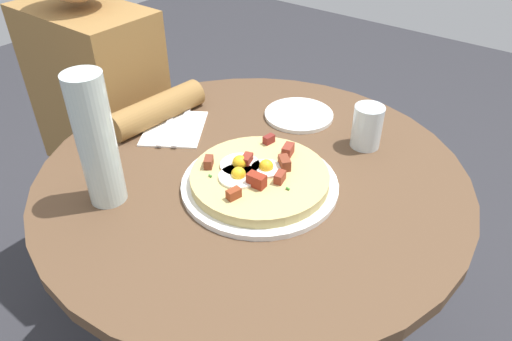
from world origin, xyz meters
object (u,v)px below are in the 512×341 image
object	(u,v)px
knife	(181,127)
water_bottle	(96,141)
breakfast_pizza	(259,176)
person_seated	(110,146)
water_glass	(367,127)
dining_table	(253,227)
salt_shaker	(115,127)
pizza_plate	(260,184)
fork	(167,126)
bread_plate	(299,115)

from	to	relation	value
knife	water_bottle	world-z (taller)	water_bottle
breakfast_pizza	person_seated	bearing A→B (deg)	-7.44
breakfast_pizza	water_glass	bearing A→B (deg)	-110.21
person_seated	water_glass	size ratio (longest dim) A/B	11.28
dining_table	knife	distance (m)	0.30
person_seated	water_glass	xyz separation A→B (m)	(-0.74, -0.19, 0.25)
dining_table	breakfast_pizza	size ratio (longest dim) A/B	3.26
person_seated	water_glass	bearing A→B (deg)	-165.61
dining_table	salt_shaker	size ratio (longest dim) A/B	17.27
water_glass	water_bottle	xyz separation A→B (m)	(0.31, 0.49, 0.08)
person_seated	breakfast_pizza	size ratio (longest dim) A/B	4.00
salt_shaker	pizza_plate	bearing A→B (deg)	-172.15
pizza_plate	breakfast_pizza	size ratio (longest dim) A/B	1.14
pizza_plate	salt_shaker	world-z (taller)	salt_shaker
pizza_plate	knife	bearing A→B (deg)	-12.64
dining_table	person_seated	distance (m)	0.60
person_seated	knife	world-z (taller)	person_seated
pizza_plate	breakfast_pizza	world-z (taller)	breakfast_pizza
pizza_plate	water_bottle	size ratio (longest dim) A/B	1.20
breakfast_pizza	knife	size ratio (longest dim) A/B	1.58
salt_shaker	breakfast_pizza	bearing A→B (deg)	-172.17
dining_table	salt_shaker	distance (m)	0.40
dining_table	person_seated	world-z (taller)	person_seated
pizza_plate	dining_table	bearing A→B (deg)	-37.42
pizza_plate	fork	xyz separation A→B (m)	(0.32, -0.05, 0.00)
bread_plate	fork	size ratio (longest dim) A/B	0.97
fork	knife	size ratio (longest dim) A/B	1.00
pizza_plate	person_seated	bearing A→B (deg)	-7.37
knife	fork	bearing A→B (deg)	-90.00
dining_table	person_seated	xyz separation A→B (m)	(0.60, -0.05, -0.03)
bread_plate	water_bottle	world-z (taller)	water_bottle
knife	water_glass	distance (m)	0.44
breakfast_pizza	fork	world-z (taller)	breakfast_pizza
person_seated	dining_table	bearing A→B (deg)	175.48
water_glass	salt_shaker	world-z (taller)	water_glass
bread_plate	salt_shaker	size ratio (longest dim) A/B	3.26
bread_plate	knife	bearing A→B (deg)	49.69
fork	water_glass	bearing A→B (deg)	85.18
dining_table	water_glass	world-z (taller)	water_glass
breakfast_pizza	knife	bearing A→B (deg)	-12.84
fork	dining_table	bearing A→B (deg)	54.66
dining_table	knife	size ratio (longest dim) A/B	5.14
pizza_plate	salt_shaker	bearing A→B (deg)	7.85
pizza_plate	bread_plate	xyz separation A→B (m)	(0.10, -0.29, -0.00)
person_seated	fork	size ratio (longest dim) A/B	6.31
water_bottle	pizza_plate	bearing A→B (deg)	-135.37
knife	pizza_plate	bearing A→B (deg)	43.94
person_seated	knife	distance (m)	0.41
water_bottle	water_glass	bearing A→B (deg)	-122.86
salt_shaker	fork	bearing A→B (deg)	-125.51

